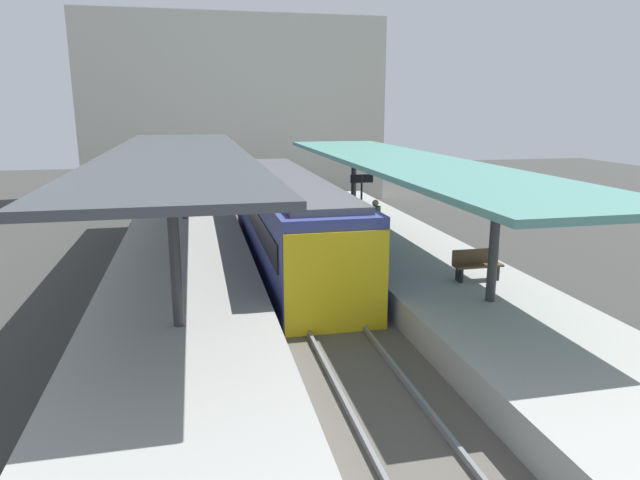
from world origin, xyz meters
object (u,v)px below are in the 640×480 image
object	(u,v)px
passenger_near_bench	(375,224)
commuter_train	(288,218)
platform_bench	(477,264)
passenger_mid_platform	(329,202)
platform_sign	(362,190)

from	to	relation	value
passenger_near_bench	commuter_train	bearing A→B (deg)	135.97
platform_bench	passenger_mid_platform	xyz separation A→B (m)	(-2.16, 8.82, 0.39)
commuter_train	passenger_mid_platform	distance (m)	3.31
platform_bench	platform_sign	size ratio (longest dim) A/B	0.63
platform_sign	passenger_mid_platform	world-z (taller)	platform_sign
platform_sign	passenger_mid_platform	xyz separation A→B (m)	(-0.83, 1.93, -0.77)
passenger_mid_platform	commuter_train	bearing A→B (deg)	-130.39
platform_sign	platform_bench	bearing A→B (deg)	-79.10
commuter_train	platform_bench	xyz separation A→B (m)	(4.30, -6.31, -0.26)
passenger_mid_platform	platform_sign	bearing A→B (deg)	-66.61
passenger_near_bench	passenger_mid_platform	bearing A→B (deg)	94.65
platform_bench	commuter_train	bearing A→B (deg)	124.32
commuter_train	passenger_near_bench	distance (m)	3.55
commuter_train	passenger_near_bench	world-z (taller)	commuter_train
platform_bench	passenger_near_bench	xyz separation A→B (m)	(-1.76, 3.84, 0.43)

